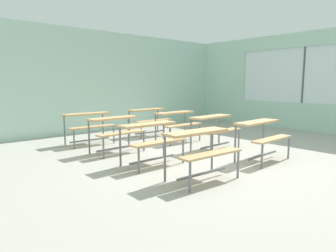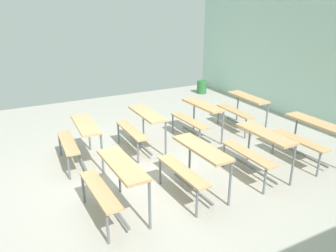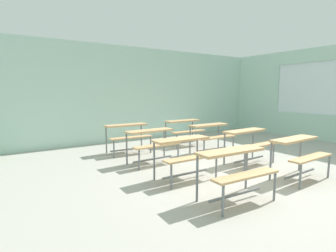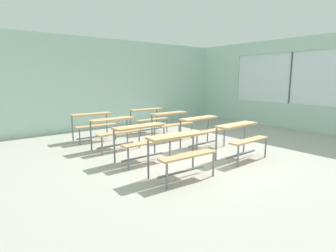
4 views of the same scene
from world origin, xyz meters
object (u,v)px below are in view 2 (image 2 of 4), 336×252
(desk_bench_r2c1, at_px, (259,144))
(desk_bench_r3c0, at_px, (243,105))
(desk_bench_r3c1, at_px, (309,132))
(desk_bench_r0c1, at_px, (115,177))
(desk_bench_r2c0, at_px, (198,113))
(trash_bin, at_px, (202,87))
(desk_bench_r1c1, at_px, (195,160))
(desk_bench_r0c0, at_px, (80,134))
(desk_bench_r1c0, at_px, (142,122))

(desk_bench_r2c1, relative_size, desk_bench_r3c0, 0.98)
(desk_bench_r3c1, bearing_deg, desk_bench_r0c1, -90.91)
(desk_bench_r0c1, relative_size, desk_bench_r2c0, 1.00)
(desk_bench_r0c1, bearing_deg, desk_bench_r3c1, 87.29)
(desk_bench_r0c1, height_order, trash_bin, desk_bench_r0c1)
(desk_bench_r1c1, height_order, desk_bench_r3c1, same)
(desk_bench_r0c0, relative_size, desk_bench_r2c0, 1.01)
(trash_bin, bearing_deg, desk_bench_r3c1, -10.92)
(desk_bench_r0c1, distance_m, trash_bin, 6.56)
(desk_bench_r1c1, height_order, trash_bin, desk_bench_r1c1)
(desk_bench_r0c0, bearing_deg, desk_bench_r3c1, 66.62)
(desk_bench_r0c0, height_order, desk_bench_r1c0, same)
(desk_bench_r2c0, bearing_deg, desk_bench_r3c0, 88.99)
(desk_bench_r1c0, bearing_deg, desk_bench_r2c0, 88.69)
(desk_bench_r1c1, distance_m, desk_bench_r2c0, 2.14)
(desk_bench_r0c0, xyz_separation_m, desk_bench_r3c1, (1.77, 3.59, 0.00))
(desk_bench_r1c1, relative_size, desk_bench_r3c0, 1.01)
(desk_bench_r0c0, distance_m, desk_bench_r2c0, 2.41)
(desk_bench_r0c1, xyz_separation_m, desk_bench_r1c0, (-1.75, 1.14, 0.00))
(desk_bench_r0c1, xyz_separation_m, desk_bench_r3c1, (0.05, 3.55, 0.00))
(desk_bench_r1c0, xyz_separation_m, trash_bin, (-3.02, 3.34, -0.37))
(desk_bench_r1c1, relative_size, trash_bin, 2.84)
(desk_bench_r0c1, distance_m, desk_bench_r3c0, 3.99)
(desk_bench_r1c1, distance_m, trash_bin, 5.85)
(desk_bench_r0c0, distance_m, desk_bench_r3c1, 4.00)
(desk_bench_r2c0, bearing_deg, trash_bin, 143.07)
(desk_bench_r1c0, distance_m, desk_bench_r2c1, 2.20)
(desk_bench_r0c1, height_order, desk_bench_r2c1, same)
(desk_bench_r0c0, relative_size, desk_bench_r1c0, 1.03)
(desk_bench_r1c1, distance_m, desk_bench_r3c0, 2.99)
(desk_bench_r2c1, relative_size, desk_bench_r3c1, 1.00)
(desk_bench_r1c0, distance_m, trash_bin, 4.52)
(desk_bench_r2c0, xyz_separation_m, desk_bench_r2c1, (1.78, 0.02, 0.00))
(desk_bench_r1c1, height_order, desk_bench_r2c0, same)
(desk_bench_r0c1, distance_m, desk_bench_r2c1, 2.40)
(desk_bench_r1c1, bearing_deg, desk_bench_r2c0, 143.84)
(desk_bench_r2c0, relative_size, trash_bin, 2.84)
(desk_bench_r1c1, height_order, desk_bench_r2c1, same)
(desk_bench_r2c0, height_order, desk_bench_r3c0, same)
(desk_bench_r0c1, bearing_deg, desk_bench_r2c0, 124.12)
(desk_bench_r2c0, distance_m, desk_bench_r3c1, 2.13)
(desk_bench_r1c0, bearing_deg, trash_bin, 131.96)
(desk_bench_r3c1, bearing_deg, desk_bench_r0c0, -116.38)
(desk_bench_r0c1, relative_size, desk_bench_r3c1, 1.02)
(desk_bench_r2c1, distance_m, desk_bench_r3c1, 1.15)
(desk_bench_r0c0, height_order, desk_bench_r3c1, same)
(desk_bench_r1c0, bearing_deg, desk_bench_r3c1, 53.05)
(desk_bench_r3c1, bearing_deg, desk_bench_r3c0, 179.00)
(desk_bench_r2c1, distance_m, trash_bin, 5.26)
(desk_bench_r2c0, relative_size, desk_bench_r3c1, 1.02)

